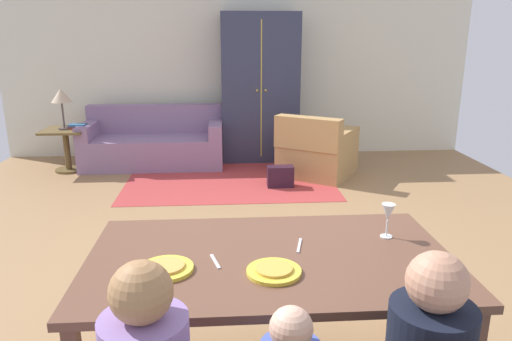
{
  "coord_description": "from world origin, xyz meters",
  "views": [
    {
      "loc": [
        -0.24,
        -3.62,
        1.8
      ],
      "look_at": [
        -0.01,
        -0.31,
        0.85
      ],
      "focal_mm": 33.47,
      "sensor_mm": 36.0,
      "label": 1
    }
  ],
  "objects_px": {
    "armchair": "(316,152)",
    "handbag": "(280,176)",
    "wine_glass": "(388,214)",
    "table_lamp": "(61,97)",
    "dining_table": "(270,268)",
    "book_upper": "(78,125)",
    "plate_near_child": "(274,271)",
    "side_table": "(66,144)",
    "plate_near_man": "(166,269)",
    "armoire": "(260,88)",
    "book_lower": "(76,127)",
    "couch": "(154,144)"
  },
  "relations": [
    {
      "from": "dining_table",
      "to": "handbag",
      "type": "height_order",
      "value": "dining_table"
    },
    {
      "from": "side_table",
      "to": "book_upper",
      "type": "height_order",
      "value": "book_upper"
    },
    {
      "from": "wine_glass",
      "to": "side_table",
      "type": "relative_size",
      "value": 0.32
    },
    {
      "from": "dining_table",
      "to": "book_upper",
      "type": "distance_m",
      "value": 4.89
    },
    {
      "from": "wine_glass",
      "to": "armchair",
      "type": "height_order",
      "value": "wine_glass"
    },
    {
      "from": "armchair",
      "to": "book_lower",
      "type": "distance_m",
      "value": 3.23
    },
    {
      "from": "plate_near_child",
      "to": "armoire",
      "type": "height_order",
      "value": "armoire"
    },
    {
      "from": "couch",
      "to": "side_table",
      "type": "relative_size",
      "value": 3.33
    },
    {
      "from": "plate_near_man",
      "to": "side_table",
      "type": "relative_size",
      "value": 0.43
    },
    {
      "from": "armoire",
      "to": "side_table",
      "type": "height_order",
      "value": "armoire"
    },
    {
      "from": "plate_near_child",
      "to": "table_lamp",
      "type": "height_order",
      "value": "table_lamp"
    },
    {
      "from": "armoire",
      "to": "table_lamp",
      "type": "bearing_deg",
      "value": -169.46
    },
    {
      "from": "handbag",
      "to": "plate_near_child",
      "type": "bearing_deg",
      "value": -97.32
    },
    {
      "from": "armchair",
      "to": "handbag",
      "type": "relative_size",
      "value": 3.7
    },
    {
      "from": "book_upper",
      "to": "plate_near_child",
      "type": "bearing_deg",
      "value": -64.4
    },
    {
      "from": "plate_near_child",
      "to": "book_lower",
      "type": "bearing_deg",
      "value": 115.82
    },
    {
      "from": "plate_near_man",
      "to": "couch",
      "type": "height_order",
      "value": "couch"
    },
    {
      "from": "dining_table",
      "to": "handbag",
      "type": "bearing_deg",
      "value": 82.29
    },
    {
      "from": "book_upper",
      "to": "wine_glass",
      "type": "bearing_deg",
      "value": -56.06
    },
    {
      "from": "wine_glass",
      "to": "armoire",
      "type": "xyz_separation_m",
      "value": [
        -0.33,
        4.63,
        0.16
      ]
    },
    {
      "from": "armoire",
      "to": "handbag",
      "type": "distance_m",
      "value": 1.68
    },
    {
      "from": "couch",
      "to": "book_upper",
      "type": "relative_size",
      "value": 8.79
    },
    {
      "from": "couch",
      "to": "plate_near_man",
      "type": "bearing_deg",
      "value": -81.31
    },
    {
      "from": "couch",
      "to": "armoire",
      "type": "xyz_separation_m",
      "value": [
        1.52,
        0.24,
        0.75
      ]
    },
    {
      "from": "side_table",
      "to": "handbag",
      "type": "bearing_deg",
      "value": -17.8
    },
    {
      "from": "book_lower",
      "to": "book_upper",
      "type": "bearing_deg",
      "value": 46.74
    },
    {
      "from": "book_lower",
      "to": "handbag",
      "type": "bearing_deg",
      "value": -19.45
    },
    {
      "from": "book_upper",
      "to": "handbag",
      "type": "relative_size",
      "value": 0.69
    },
    {
      "from": "dining_table",
      "to": "book_upper",
      "type": "relative_size",
      "value": 8.09
    },
    {
      "from": "book_lower",
      "to": "couch",
      "type": "bearing_deg",
      "value": 12.55
    },
    {
      "from": "plate_near_man",
      "to": "plate_near_child",
      "type": "relative_size",
      "value": 1.0
    },
    {
      "from": "dining_table",
      "to": "armchair",
      "type": "height_order",
      "value": "armchair"
    },
    {
      "from": "table_lamp",
      "to": "handbag",
      "type": "xyz_separation_m",
      "value": [
        2.8,
        -0.9,
        -0.88
      ]
    },
    {
      "from": "couch",
      "to": "book_lower",
      "type": "xyz_separation_m",
      "value": [
        -0.99,
        -0.22,
        0.29
      ]
    },
    {
      "from": "couch",
      "to": "side_table",
      "type": "bearing_deg",
      "value": -167.14
    },
    {
      "from": "handbag",
      "to": "dining_table",
      "type": "bearing_deg",
      "value": -97.71
    },
    {
      "from": "plate_near_man",
      "to": "book_upper",
      "type": "distance_m",
      "value": 4.8
    },
    {
      "from": "plate_near_child",
      "to": "armoire",
      "type": "distance_m",
      "value": 5.01
    },
    {
      "from": "armoire",
      "to": "book_upper",
      "type": "relative_size",
      "value": 9.55
    },
    {
      "from": "armchair",
      "to": "dining_table",
      "type": "bearing_deg",
      "value": -104.24
    },
    {
      "from": "side_table",
      "to": "table_lamp",
      "type": "distance_m",
      "value": 0.63
    },
    {
      "from": "plate_near_child",
      "to": "armoire",
      "type": "xyz_separation_m",
      "value": [
        0.31,
        4.99,
        0.28
      ]
    },
    {
      "from": "wine_glass",
      "to": "book_lower",
      "type": "bearing_deg",
      "value": 124.17
    },
    {
      "from": "dining_table",
      "to": "plate_near_man",
      "type": "height_order",
      "value": "plate_near_man"
    },
    {
      "from": "wine_glass",
      "to": "handbag",
      "type": "height_order",
      "value": "wine_glass"
    },
    {
      "from": "couch",
      "to": "handbag",
      "type": "bearing_deg",
      "value": -34.74
    },
    {
      "from": "wine_glass",
      "to": "table_lamp",
      "type": "height_order",
      "value": "table_lamp"
    },
    {
      "from": "wine_glass",
      "to": "handbag",
      "type": "relative_size",
      "value": 0.58
    },
    {
      "from": "table_lamp",
      "to": "handbag",
      "type": "bearing_deg",
      "value": -17.8
    },
    {
      "from": "armchair",
      "to": "book_upper",
      "type": "height_order",
      "value": "armchair"
    }
  ]
}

